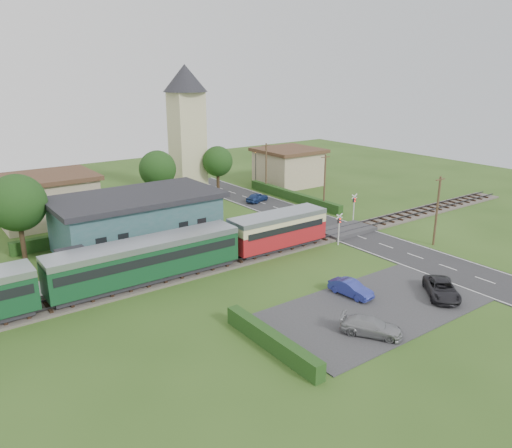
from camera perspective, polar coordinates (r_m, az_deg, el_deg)
ground at (r=47.08m, az=3.48°, el=-3.80°), size 120.00×120.00×0.00m
railway_track at (r=48.50m, az=1.98°, el=-2.99°), size 76.00×3.20×0.49m
road at (r=53.64m, az=11.78°, el=-1.45°), size 6.00×70.00×0.05m
car_park at (r=38.28m, az=13.29°, el=-9.35°), size 17.00×9.00×0.08m
crossing_deck at (r=54.86m, az=10.26°, el=-0.72°), size 6.20×3.40×0.45m
platform at (r=46.12m, az=-10.39°, el=-4.22°), size 30.00×3.00×0.45m
equipment_hut at (r=43.06m, az=-20.13°, el=-4.44°), size 2.30×2.30×2.55m
station_building at (r=50.37m, az=-13.43°, el=0.40°), size 16.00×9.00×5.30m
train at (r=40.50m, az=-16.50°, el=-4.79°), size 43.20×2.90×3.40m
church_tower at (r=70.43m, az=-7.95°, el=11.66°), size 6.00×6.00×17.60m
house_west at (r=61.89m, az=-22.81°, el=2.72°), size 10.80×8.80×5.50m
house_east at (r=76.50m, az=3.74°, el=6.60°), size 8.80×8.80×5.50m
hedge_carpark at (r=32.13m, az=1.81°, el=-13.20°), size 0.80×9.00×1.20m
hedge_roadside at (r=67.34m, az=4.23°, el=3.20°), size 0.80×18.00×1.20m
hedge_station at (r=54.99m, az=-15.12°, el=-0.54°), size 22.00×0.80×1.30m
tree_a at (r=49.85m, az=-25.64°, el=2.19°), size 5.20×5.20×8.00m
tree_b at (r=63.64m, az=-11.18°, el=6.17°), size 4.60×4.60×7.34m
tree_c at (r=70.08m, az=-4.41°, el=7.14°), size 4.20×4.20×6.78m
utility_pole_b at (r=52.31m, az=19.98°, el=1.51°), size 1.40×0.22×7.00m
utility_pole_c at (r=62.31m, az=7.85°, el=4.80°), size 1.40×0.22×7.00m
utility_pole_d at (r=71.27m, az=1.16°, el=6.52°), size 1.40×0.22×7.00m
crossing_signal_near at (r=50.22m, az=9.48°, el=-0.07°), size 0.84×0.28×3.28m
crossing_signal_far at (r=58.43m, az=11.14°, el=2.30°), size 0.84×0.28×3.28m
streetlamp_east at (r=76.38m, az=-0.03°, el=6.80°), size 0.30×0.30×5.15m
car_on_road at (r=66.29m, az=0.14°, el=3.08°), size 3.86×2.53×1.22m
car_park_blue at (r=39.61m, az=10.78°, el=-7.22°), size 1.68×3.76×1.20m
car_park_silver at (r=34.42m, az=13.03°, el=-11.33°), size 3.65×4.32×1.19m
car_park_dark at (r=41.31m, az=20.46°, el=-6.95°), size 4.66×4.82×1.28m
pedestrian_near at (r=50.06m, az=-1.75°, el=-0.99°), size 0.61×0.45×1.54m
pedestrian_far at (r=43.77m, az=-16.66°, el=-4.45°), size 0.80×0.92×1.58m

